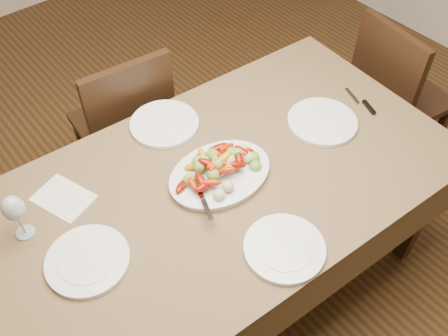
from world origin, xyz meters
The scene contains 14 objects.
floor centered at (0.00, 0.00, 0.00)m, with size 6.00×6.00×0.00m, color #3F2813.
dining_table centered at (-0.05, 0.00, 0.38)m, with size 1.84×1.04×0.76m, color brown.
chair_far centered at (-0.06, 0.80, 0.47)m, with size 0.42×0.42×0.95m, color black, non-canonical shape.
chair_right centered at (1.21, 0.03, 0.47)m, with size 0.42×0.42×0.95m, color black, non-canonical shape.
serving_platter centered at (-0.06, 0.02, 0.77)m, with size 0.40×0.30×0.02m, color white.
roasted_vegetables centered at (-0.06, 0.02, 0.83)m, with size 0.33×0.22×0.09m, color #720B02, non-canonical shape.
serving_spoon centered at (-0.12, -0.02, 0.81)m, with size 0.28×0.06×0.03m, color #9EA0A8, non-canonical shape.
plate_left centered at (-0.63, 0.01, 0.77)m, with size 0.28×0.28×0.02m, color white.
plate_right centered at (0.47, -0.02, 0.77)m, with size 0.29×0.29×0.02m, color white.
plate_far centered at (-0.06, 0.39, 0.77)m, with size 0.29×0.29×0.02m, color white.
plate_near centered at (-0.09, -0.38, 0.77)m, with size 0.28×0.28×0.02m, color white.
wine_glass centered at (-0.74, 0.25, 0.86)m, with size 0.08×0.08×0.20m, color #8C99A5, non-canonical shape.
menu_card centered at (-0.57, 0.31, 0.76)m, with size 0.15×0.21×0.00m, color silver.
table_knife centered at (0.70, -0.04, 0.76)m, with size 0.02×0.20×0.01m, color #9EA0A8, non-canonical shape.
Camera 1 is at (-0.84, -0.96, 2.21)m, focal length 40.00 mm.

